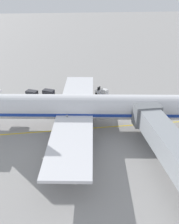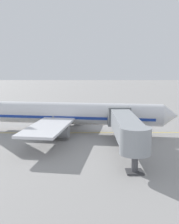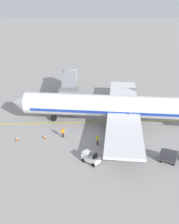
% 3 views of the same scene
% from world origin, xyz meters
% --- Properties ---
extents(ground_plane, '(400.00, 400.00, 0.00)m').
position_xyz_m(ground_plane, '(0.00, 0.00, 0.00)').
color(ground_plane, gray).
extents(gate_lead_in_line, '(0.24, 80.00, 0.01)m').
position_xyz_m(gate_lead_in_line, '(0.00, 0.00, 0.00)').
color(gate_lead_in_line, gold).
rests_on(gate_lead_in_line, ground).
extents(parked_airliner, '(30.44, 37.27, 10.63)m').
position_xyz_m(parked_airliner, '(-0.80, -1.69, 3.19)').
color(parked_airliner, silver).
rests_on(parked_airliner, ground).
extents(jet_bridge, '(17.51, 3.50, 4.98)m').
position_xyz_m(jet_bridge, '(11.15, 6.96, 3.46)').
color(jet_bridge, '#93999E').
rests_on(jet_bridge, ground).
extents(baggage_tug_lead, '(2.58, 2.65, 1.62)m').
position_xyz_m(baggage_tug_lead, '(-12.22, 3.84, 0.71)').
color(baggage_tug_lead, silver).
rests_on(baggage_tug_lead, ground).
extents(baggage_tug_trailing, '(1.74, 2.70, 1.62)m').
position_xyz_m(baggage_tug_trailing, '(-11.05, -1.99, 0.71)').
color(baggage_tug_trailing, navy).
rests_on(baggage_tug_trailing, ground).
extents(baggage_cart_front, '(2.18, 2.88, 1.58)m').
position_xyz_m(baggage_cart_front, '(-12.65, -6.56, 0.95)').
color(baggage_cart_front, '#4C4C51').
rests_on(baggage_cart_front, ground).
extents(ground_crew_wing_walker, '(0.48, 0.65, 1.69)m').
position_xyz_m(ground_crew_wing_walker, '(-5.17, 7.78, 0.95)').
color(ground_crew_wing_walker, '#232328').
rests_on(ground_crew_wing_walker, ground).
extents(ground_crew_loader, '(0.72, 0.32, 1.69)m').
position_xyz_m(ground_crew_loader, '(-7.74, 2.53, 0.95)').
color(ground_crew_loader, '#232328').
rests_on(ground_crew_loader, ground).
extents(safety_cone_nose_left, '(0.36, 0.36, 0.59)m').
position_xyz_m(safety_cone_nose_left, '(-5.35, 10.61, 0.29)').
color(safety_cone_nose_left, black).
rests_on(safety_cone_nose_left, ground).
extents(safety_cone_nose_right, '(0.36, 0.36, 0.59)m').
position_xyz_m(safety_cone_nose_right, '(-5.76, 14.84, 0.29)').
color(safety_cone_nose_right, black).
rests_on(safety_cone_nose_right, ground).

